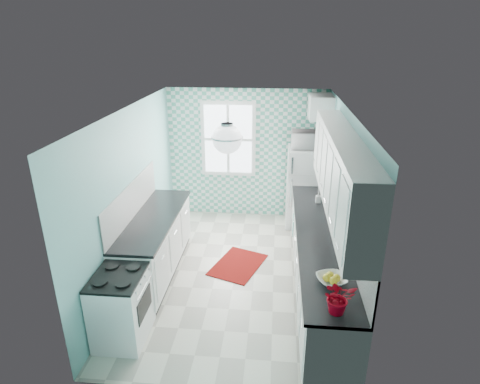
# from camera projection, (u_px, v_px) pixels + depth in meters

# --- Properties ---
(floor) EXTENTS (3.00, 4.40, 0.02)m
(floor) POSITION_uv_depth(u_px,v_px,m) (235.00, 274.00, 6.17)
(floor) COLOR beige
(floor) RESTS_ON ground
(ceiling) EXTENTS (3.00, 4.40, 0.02)m
(ceiling) POSITION_uv_depth(u_px,v_px,m) (234.00, 110.00, 5.23)
(ceiling) COLOR white
(ceiling) RESTS_ON wall_back
(wall_back) EXTENTS (3.00, 0.02, 2.50)m
(wall_back) POSITION_uv_depth(u_px,v_px,m) (247.00, 154.00, 7.74)
(wall_back) COLOR #72B8B5
(wall_back) RESTS_ON floor
(wall_front) EXTENTS (3.00, 0.02, 2.50)m
(wall_front) POSITION_uv_depth(u_px,v_px,m) (210.00, 292.00, 3.65)
(wall_front) COLOR #72B8B5
(wall_front) RESTS_ON floor
(wall_left) EXTENTS (0.02, 4.40, 2.50)m
(wall_left) POSITION_uv_depth(u_px,v_px,m) (132.00, 195.00, 5.82)
(wall_left) COLOR #72B8B5
(wall_left) RESTS_ON floor
(wall_right) EXTENTS (0.02, 4.40, 2.50)m
(wall_right) POSITION_uv_depth(u_px,v_px,m) (343.00, 202.00, 5.57)
(wall_right) COLOR #72B8B5
(wall_right) RESTS_ON floor
(accent_wall) EXTENTS (3.00, 0.01, 2.50)m
(accent_wall) POSITION_uv_depth(u_px,v_px,m) (247.00, 155.00, 7.72)
(accent_wall) COLOR #4DAA92
(accent_wall) RESTS_ON wall_back
(window) EXTENTS (1.04, 0.05, 1.44)m
(window) POSITION_uv_depth(u_px,v_px,m) (228.00, 139.00, 7.61)
(window) COLOR white
(window) RESTS_ON wall_back
(backsplash_right) EXTENTS (0.02, 3.60, 0.51)m
(backsplash_right) POSITION_uv_depth(u_px,v_px,m) (345.00, 218.00, 5.22)
(backsplash_right) COLOR white
(backsplash_right) RESTS_ON wall_right
(backsplash_left) EXTENTS (0.02, 2.15, 0.51)m
(backsplash_left) POSITION_uv_depth(u_px,v_px,m) (132.00, 200.00, 5.77)
(backsplash_left) COLOR white
(backsplash_left) RESTS_ON wall_left
(upper_cabinets_right) EXTENTS (0.33, 3.20, 0.90)m
(upper_cabinets_right) POSITION_uv_depth(u_px,v_px,m) (340.00, 172.00, 4.79)
(upper_cabinets_right) COLOR white
(upper_cabinets_right) RESTS_ON wall_right
(upper_cabinet_fridge) EXTENTS (0.40, 0.74, 0.40)m
(upper_cabinet_fridge) POSITION_uv_depth(u_px,v_px,m) (321.00, 107.00, 6.90)
(upper_cabinet_fridge) COLOR white
(upper_cabinet_fridge) RESTS_ON wall_right
(ceiling_light) EXTENTS (0.34, 0.34, 0.35)m
(ceiling_light) POSITION_uv_depth(u_px,v_px,m) (227.00, 139.00, 4.56)
(ceiling_light) COLOR silver
(ceiling_light) RESTS_ON ceiling
(base_cabinets_right) EXTENTS (0.60, 3.60, 0.90)m
(base_cabinets_right) POSITION_uv_depth(u_px,v_px,m) (319.00, 266.00, 5.52)
(base_cabinets_right) COLOR white
(base_cabinets_right) RESTS_ON floor
(countertop_right) EXTENTS (0.63, 3.60, 0.04)m
(countertop_right) POSITION_uv_depth(u_px,v_px,m) (320.00, 236.00, 5.35)
(countertop_right) COLOR black
(countertop_right) RESTS_ON base_cabinets_right
(base_cabinets_left) EXTENTS (0.60, 2.15, 0.90)m
(base_cabinets_left) POSITION_uv_depth(u_px,v_px,m) (155.00, 246.00, 6.03)
(base_cabinets_left) COLOR white
(base_cabinets_left) RESTS_ON floor
(countertop_left) EXTENTS (0.63, 2.15, 0.04)m
(countertop_left) POSITION_uv_depth(u_px,v_px,m) (154.00, 218.00, 5.85)
(countertop_left) COLOR black
(countertop_left) RESTS_ON base_cabinets_left
(fridge) EXTENTS (0.66, 0.66, 1.51)m
(fridge) POSITION_uv_depth(u_px,v_px,m) (304.00, 187.00, 7.47)
(fridge) COLOR white
(fridge) RESTS_ON floor
(stove) EXTENTS (0.57, 0.71, 0.85)m
(stove) POSITION_uv_depth(u_px,v_px,m) (121.00, 306.00, 4.73)
(stove) COLOR white
(stove) RESTS_ON floor
(sink) EXTENTS (0.51, 0.43, 0.53)m
(sink) POSITION_uv_depth(u_px,v_px,m) (315.00, 204.00, 6.30)
(sink) COLOR silver
(sink) RESTS_ON countertop_right
(rug) EXTENTS (0.95, 1.11, 0.02)m
(rug) POSITION_uv_depth(u_px,v_px,m) (238.00, 265.00, 6.37)
(rug) COLOR maroon
(rug) RESTS_ON floor
(dish_towel) EXTENTS (0.03, 0.22, 0.32)m
(dish_towel) POSITION_uv_depth(u_px,v_px,m) (293.00, 225.00, 6.62)
(dish_towel) COLOR #58BAAC
(dish_towel) RESTS_ON base_cabinets_right
(fruit_bowl) EXTENTS (0.39, 0.39, 0.08)m
(fruit_bowl) POSITION_uv_depth(u_px,v_px,m) (331.00, 280.00, 4.31)
(fruit_bowl) COLOR silver
(fruit_bowl) RESTS_ON countertop_right
(potted_plant) EXTENTS (0.36, 0.33, 0.34)m
(potted_plant) POSITION_uv_depth(u_px,v_px,m) (339.00, 297.00, 3.81)
(potted_plant) COLOR #AC1607
(potted_plant) RESTS_ON countertop_right
(soap_bottle) EXTENTS (0.08, 0.08, 0.17)m
(soap_bottle) POSITION_uv_depth(u_px,v_px,m) (318.00, 198.00, 6.31)
(soap_bottle) COLOR silver
(soap_bottle) RESTS_ON countertop_right
(microwave) EXTENTS (0.56, 0.38, 0.31)m
(microwave) POSITION_uv_depth(u_px,v_px,m) (307.00, 140.00, 7.13)
(microwave) COLOR white
(microwave) RESTS_ON fridge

